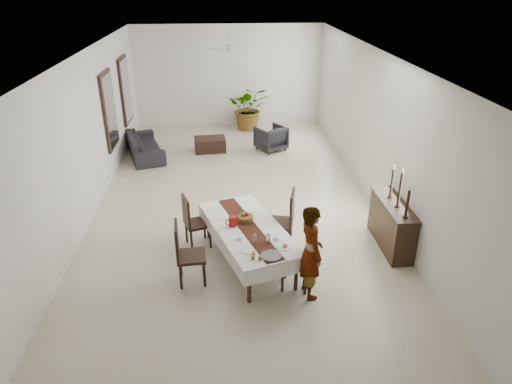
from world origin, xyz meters
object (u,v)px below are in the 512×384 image
(red_pitcher, at_px, (233,221))
(sofa, at_px, (145,145))
(woman, at_px, (311,252))
(dining_table_top, at_px, (248,229))
(sideboard_body, at_px, (391,225))

(red_pitcher, xyz_separation_m, sofa, (-2.29, 5.32, -0.49))
(red_pitcher, distance_m, woman, 1.54)
(red_pitcher, bearing_deg, dining_table_top, -12.55)
(dining_table_top, relative_size, sideboard_body, 1.53)
(sideboard_body, relative_size, sofa, 0.70)
(dining_table_top, distance_m, woman, 1.32)
(dining_table_top, height_order, sideboard_body, sideboard_body)
(dining_table_top, xyz_separation_m, sideboard_body, (2.64, 0.33, -0.23))
(red_pitcher, bearing_deg, sideboard_body, 5.29)
(woman, relative_size, sofa, 0.76)
(dining_table_top, bearing_deg, sofa, 96.95)
(dining_table_top, relative_size, sofa, 1.07)
(red_pitcher, relative_size, sofa, 0.09)
(sofa, bearing_deg, red_pitcher, -173.74)
(red_pitcher, bearing_deg, sofa, 113.30)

